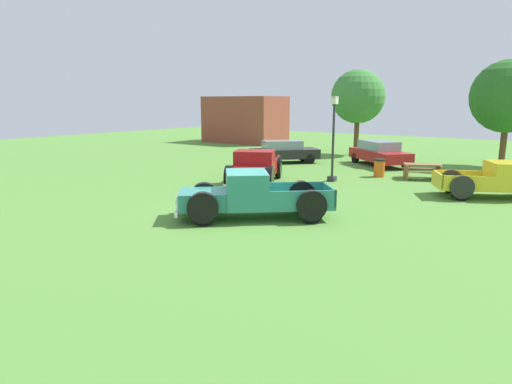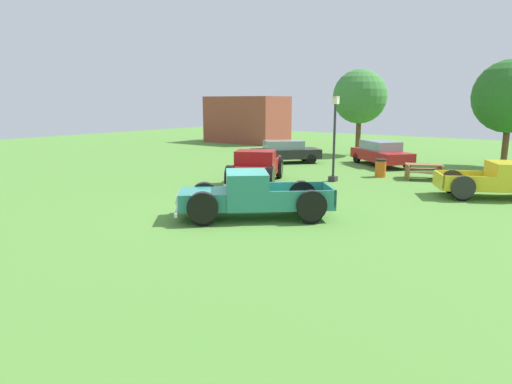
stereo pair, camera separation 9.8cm
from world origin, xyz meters
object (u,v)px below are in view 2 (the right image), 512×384
Objects in this scene: pickup_truck_behind_right at (255,169)px; oak_tree_east at (360,97)px; pickup_truck_behind_left at (507,181)px; sedan_distant_b at (381,153)px; lamp_post_near at (334,137)px; picnic_table at (424,170)px; sedan_distant_a at (285,151)px; trash_can at (381,168)px; pickup_truck_foreground at (245,196)px; oak_tree_west at (511,97)px.

oak_tree_east reaches higher than pickup_truck_behind_right.
pickup_truck_behind_right is 0.91× the size of oak_tree_east.
sedan_distant_b reaches higher than pickup_truck_behind_left.
lamp_post_near is 0.68× the size of oak_tree_east.
sedan_distant_b is at bearing 136.25° from picnic_table.
picnic_table is at bearing -6.41° from sedan_distant_a.
trash_can is 0.15× the size of oak_tree_east.
pickup_truck_behind_left is 1.16× the size of sedan_distant_a.
lamp_post_near reaches higher than pickup_truck_behind_left.
pickup_truck_foreground is 14.24m from sedan_distant_a.
pickup_truck_behind_right is 7.02m from trash_can.
oak_tree_west is (9.79, -0.83, -0.05)m from oak_tree_east.
pickup_truck_behind_right is 0.89× the size of oak_tree_west.
sedan_distant_b reaches higher than sedan_distant_a.
oak_tree_west is at bearing 59.23° from trash_can.
trash_can is at bearing -162.89° from picnic_table.
pickup_truck_behind_left is at bearing 4.75° from lamp_post_near.
pickup_truck_behind_left is at bearing -38.40° from sedan_distant_b.
oak_tree_west is at bearing 60.03° from lamp_post_near.
lamp_post_near reaches higher than sedan_distant_b.
oak_tree_east is (-4.66, 19.62, 3.48)m from pickup_truck_foreground.
trash_can is (1.61, -4.12, -0.32)m from sedan_distant_b.
oak_tree_east is 9.82m from oak_tree_west.
picnic_table is (-4.14, 2.68, -0.22)m from pickup_truck_behind_left.
sedan_distant_a is at bearing 173.59° from picnic_table.
oak_tree_east is (-7.19, 8.00, 3.75)m from picnic_table.
pickup_truck_behind_right is 1.34× the size of lamp_post_near.
lamp_post_near is 1.87× the size of picnic_table.
pickup_truck_behind_right is at bearing -159.38° from pickup_truck_behind_left.
sedan_distant_a is 7.26m from lamp_post_near.
pickup_truck_foreground is 1.01× the size of pickup_truck_behind_left.
picnic_table is at bearing 147.10° from pickup_truck_behind_left.
lamp_post_near is at bearing -37.48° from sedan_distant_a.
trash_can is 10.73m from oak_tree_east.
pickup_truck_behind_right is 1.29× the size of sedan_distant_a.
picnic_table is 2.38× the size of trash_can.
sedan_distant_a is (-13.21, 3.70, 0.05)m from pickup_truck_behind_left.
picnic_table is at bearing -109.95° from oak_tree_west.
picnic_table is (3.65, -3.50, -0.31)m from sedan_distant_b.
pickup_truck_foreground is at bearing -102.26° from picnic_table.
picnic_table is 0.36× the size of oak_tree_east.
oak_tree_east is (1.89, 6.98, 3.48)m from sedan_distant_a.
oak_tree_west reaches higher than sedan_distant_b.
sedan_distant_a is at bearing 164.37° from pickup_truck_behind_left.
oak_tree_west is at bearing 27.74° from sedan_distant_a.
sedan_distant_a is 1.04× the size of lamp_post_near.
lamp_post_near is 12.08m from oak_tree_east.
sedan_distant_b is 4.44m from trash_can.
oak_tree_west is (4.64, 7.79, 3.71)m from trash_can.
sedan_distant_a is 5.97m from sedan_distant_b.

